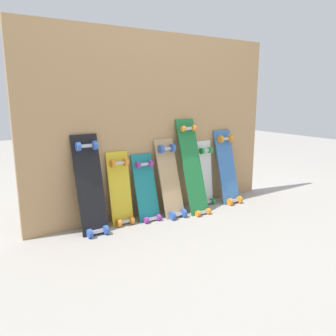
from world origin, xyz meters
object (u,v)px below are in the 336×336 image
at_px(skateboard_black, 91,189).
at_px(skateboard_teal, 146,192).
at_px(skateboard_natural, 170,182).
at_px(skateboard_green, 193,171).
at_px(skateboard_blue, 228,170).
at_px(skateboard_yellow, 121,192).
at_px(skateboard_white, 205,176).

relative_size(skateboard_black, skateboard_teal, 1.30).
relative_size(skateboard_teal, skateboard_natural, 0.86).
distance_m(skateboard_teal, skateboard_natural, 0.23).
relative_size(skateboard_green, skateboard_blue, 1.17).
distance_m(skateboard_yellow, skateboard_natural, 0.45).
bearing_deg(skateboard_yellow, skateboard_green, -7.10).
bearing_deg(skateboard_white, skateboard_blue, -16.31).
height_order(skateboard_natural, skateboard_white, skateboard_natural).
bearing_deg(skateboard_teal, skateboard_white, 3.96).
xyz_separation_m(skateboard_black, skateboard_yellow, (0.26, 0.04, -0.08)).
distance_m(skateboard_yellow, skateboard_teal, 0.23).
bearing_deg(skateboard_natural, skateboard_teal, 172.31).
bearing_deg(skateboard_blue, skateboard_black, 179.68).
bearing_deg(skateboard_green, skateboard_black, 177.38).
relative_size(skateboard_natural, skateboard_white, 1.07).
bearing_deg(skateboard_black, skateboard_natural, -1.46).
height_order(skateboard_teal, skateboard_blue, skateboard_blue).
height_order(skateboard_black, skateboard_white, skateboard_black).
distance_m(skateboard_white, skateboard_blue, 0.24).
xyz_separation_m(skateboard_teal, skateboard_green, (0.45, -0.05, 0.13)).
bearing_deg(skateboard_white, skateboard_green, -155.51).
height_order(skateboard_black, skateboard_teal, skateboard_black).
bearing_deg(skateboard_white, skateboard_natural, -170.35).
distance_m(skateboard_black, skateboard_natural, 0.71).
xyz_separation_m(skateboard_black, skateboard_teal, (0.49, 0.01, -0.10)).
xyz_separation_m(skateboard_yellow, skateboard_blue, (1.12, -0.05, 0.05)).
relative_size(skateboard_yellow, skateboard_green, 0.73).
height_order(skateboard_teal, skateboard_natural, skateboard_natural).
xyz_separation_m(skateboard_black, skateboard_blue, (1.38, -0.01, -0.02)).
relative_size(skateboard_yellow, skateboard_natural, 0.90).
bearing_deg(skateboard_black, skateboard_blue, -0.32).
bearing_deg(skateboard_yellow, skateboard_natural, -7.53).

